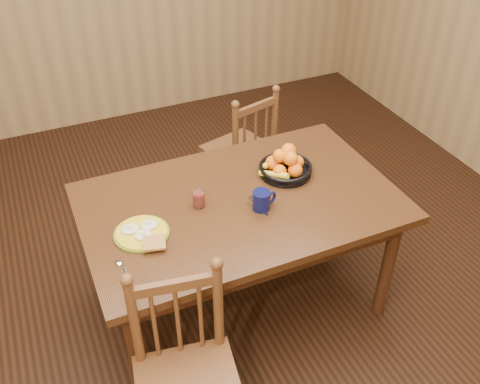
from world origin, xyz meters
name	(u,v)px	position (x,y,z in m)	size (l,w,h in m)	color
room	(240,93)	(0.00, 0.00, 1.35)	(4.52, 5.02, 2.72)	black
dining_table	(240,213)	(0.00, 0.00, 0.67)	(1.60, 1.00, 0.75)	black
chair_far	(242,150)	(0.40, 0.87, 0.44)	(0.50, 0.48, 0.90)	#4B2916
chair_near	(186,377)	(-0.54, -0.67, 0.46)	(0.49, 0.47, 0.94)	#4B2916
breakfast_plate	(142,233)	(-0.53, -0.06, 0.76)	(0.26, 0.30, 0.04)	#59601E
fork	(256,205)	(0.05, -0.08, 0.75)	(0.06, 0.18, 0.00)	silver
spoon	(121,265)	(-0.67, -0.22, 0.75)	(0.04, 0.16, 0.01)	silver
coffee_mug	(262,200)	(0.07, -0.11, 0.80)	(0.13, 0.09, 0.10)	#0A0E3A
juice_glass	(199,199)	(-0.21, 0.04, 0.79)	(0.06, 0.06, 0.09)	silver
fruit_bowl	(285,165)	(0.32, 0.11, 0.81)	(0.29, 0.29, 0.17)	black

